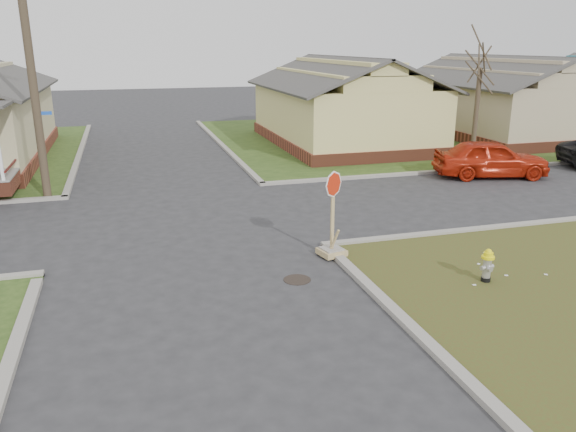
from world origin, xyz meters
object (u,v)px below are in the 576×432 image
object	(u,v)px
fire_hydrant	(487,264)
red_sedan	(491,158)
utility_pole	(30,63)
stop_sign	(332,237)

from	to	relation	value
fire_hydrant	red_sedan	xyz separation A→B (m)	(6.64, 9.26, 0.29)
utility_pole	fire_hydrant	bearing A→B (deg)	-45.75
utility_pole	red_sedan	bearing A→B (deg)	-5.09
fire_hydrant	utility_pole	bearing A→B (deg)	127.54
utility_pole	stop_sign	size ratio (longest dim) A/B	4.05
fire_hydrant	stop_sign	size ratio (longest dim) A/B	0.35
stop_sign	red_sedan	world-z (taller)	stop_sign
stop_sign	red_sedan	size ratio (longest dim) A/B	0.49
fire_hydrant	red_sedan	world-z (taller)	red_sedan
utility_pole	red_sedan	size ratio (longest dim) A/B	1.98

